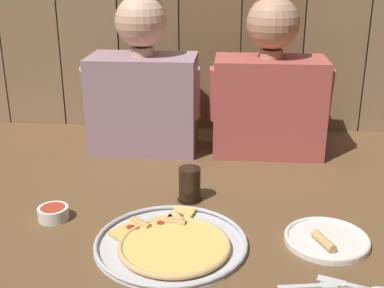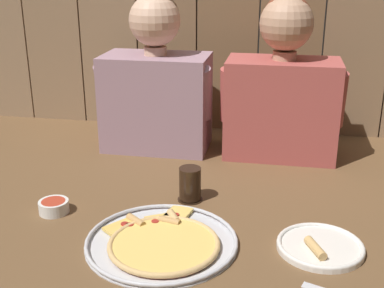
{
  "view_description": "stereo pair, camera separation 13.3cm",
  "coord_description": "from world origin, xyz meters",
  "px_view_note": "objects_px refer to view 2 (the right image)",
  "views": [
    {
      "loc": [
        0.09,
        -1.22,
        0.67
      ],
      "look_at": [
        -0.01,
        0.1,
        0.18
      ],
      "focal_mm": 47.33,
      "sensor_mm": 36.0,
      "label": 1
    },
    {
      "loc": [
        0.23,
        -1.2,
        0.67
      ],
      "look_at": [
        -0.01,
        0.1,
        0.18
      ],
      "focal_mm": 47.33,
      "sensor_mm": 36.0,
      "label": 2
    }
  ],
  "objects_px": {
    "dipping_bowl": "(54,206)",
    "dinner_plate": "(320,246)",
    "diner_left": "(156,82)",
    "diner_right": "(283,87)",
    "pizza_tray": "(162,241)",
    "drinking_glass": "(190,184)"
  },
  "relations": [
    {
      "from": "diner_left",
      "to": "dinner_plate",
      "type": "bearing_deg",
      "value": -48.06
    },
    {
      "from": "drinking_glass",
      "to": "dipping_bowl",
      "type": "relative_size",
      "value": 1.21
    },
    {
      "from": "pizza_tray",
      "to": "dipping_bowl",
      "type": "distance_m",
      "value": 0.36
    },
    {
      "from": "dinner_plate",
      "to": "diner_left",
      "type": "bearing_deg",
      "value": 131.94
    },
    {
      "from": "diner_right",
      "to": "dinner_plate",
      "type": "bearing_deg",
      "value": -79.67
    },
    {
      "from": "dinner_plate",
      "to": "dipping_bowl",
      "type": "bearing_deg",
      "value": 175.02
    },
    {
      "from": "diner_right",
      "to": "dipping_bowl",
      "type": "bearing_deg",
      "value": -136.97
    },
    {
      "from": "dinner_plate",
      "to": "diner_left",
      "type": "distance_m",
      "value": 0.88
    },
    {
      "from": "diner_right",
      "to": "pizza_tray",
      "type": "bearing_deg",
      "value": -111.64
    },
    {
      "from": "dinner_plate",
      "to": "diner_left",
      "type": "relative_size",
      "value": 0.38
    },
    {
      "from": "pizza_tray",
      "to": "dinner_plate",
      "type": "relative_size",
      "value": 1.8
    },
    {
      "from": "pizza_tray",
      "to": "diner_right",
      "type": "height_order",
      "value": "diner_right"
    },
    {
      "from": "pizza_tray",
      "to": "diner_left",
      "type": "height_order",
      "value": "diner_left"
    },
    {
      "from": "diner_left",
      "to": "dipping_bowl",
      "type": "bearing_deg",
      "value": -105.41
    },
    {
      "from": "pizza_tray",
      "to": "diner_left",
      "type": "xyz_separation_m",
      "value": [
        -0.18,
        0.68,
        0.24
      ]
    },
    {
      "from": "dipping_bowl",
      "to": "dinner_plate",
      "type": "bearing_deg",
      "value": -4.98
    },
    {
      "from": "diner_left",
      "to": "diner_right",
      "type": "xyz_separation_m",
      "value": [
        0.45,
        -0.0,
        0.0
      ]
    },
    {
      "from": "pizza_tray",
      "to": "drinking_glass",
      "type": "relative_size",
      "value": 3.76
    },
    {
      "from": "drinking_glass",
      "to": "dipping_bowl",
      "type": "distance_m",
      "value": 0.39
    },
    {
      "from": "diner_left",
      "to": "diner_right",
      "type": "relative_size",
      "value": 1.0
    },
    {
      "from": "pizza_tray",
      "to": "dipping_bowl",
      "type": "bearing_deg",
      "value": 161.71
    },
    {
      "from": "dipping_bowl",
      "to": "diner_right",
      "type": "distance_m",
      "value": 0.86
    }
  ]
}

